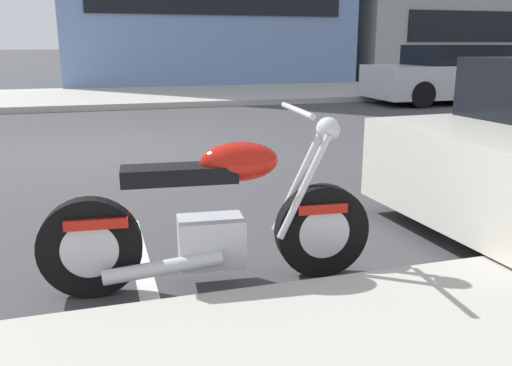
{
  "coord_description": "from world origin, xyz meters",
  "views": [
    {
      "loc": [
        -0.24,
        -7.68,
        1.47
      ],
      "look_at": [
        0.74,
        -4.43,
        0.59
      ],
      "focal_mm": 37.76,
      "sensor_mm": 36.0,
      "label": 1
    }
  ],
  "objects": [
    {
      "name": "parked_motorcycle",
      "position": [
        0.42,
        -4.61,
        0.42
      ],
      "size": [
        2.04,
        0.62,
        1.1
      ],
      "rotation": [
        0.0,
        0.0,
        -0.09
      ],
      "color": "black",
      "rests_on": "ground"
    },
    {
      "name": "sidewalk_far_curb",
      "position": [
        12.0,
        7.4,
        0.07
      ],
      "size": [
        120.0,
        5.0,
        0.14
      ],
      "primitive_type": "cube",
      "color": "#ADA89E",
      "rests_on": "ground"
    },
    {
      "name": "parking_stall_stripe",
      "position": [
        0.0,
        -4.3,
        0.0
      ],
      "size": [
        0.12,
        2.2,
        0.01
      ],
      "primitive_type": "cube",
      "color": "silver",
      "rests_on": "ground"
    },
    {
      "name": "ground_plane",
      "position": [
        0.0,
        0.0,
        0.0
      ],
      "size": [
        260.0,
        260.0,
        0.0
      ],
      "primitive_type": "plane",
      "color": "#3D3D3F"
    },
    {
      "name": "car_opposite_curb",
      "position": [
        8.62,
        4.08,
        0.67
      ],
      "size": [
        4.57,
        1.86,
        1.43
      ],
      "rotation": [
        0.0,
        0.0,
        3.13
      ],
      "color": "silver",
      "rests_on": "ground"
    }
  ]
}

